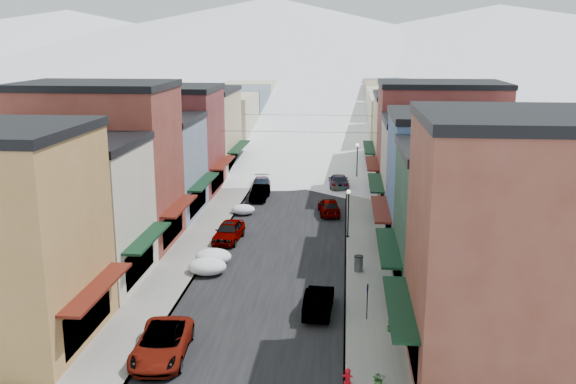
% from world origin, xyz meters
% --- Properties ---
extents(road, '(10.00, 160.00, 0.01)m').
position_xyz_m(road, '(0.00, 60.00, 0.01)').
color(road, black).
rests_on(road, ground).
extents(sidewalk_left, '(3.20, 160.00, 0.15)m').
position_xyz_m(sidewalk_left, '(-6.60, 60.00, 0.07)').
color(sidewalk_left, gray).
rests_on(sidewalk_left, ground).
extents(sidewalk_right, '(3.20, 160.00, 0.15)m').
position_xyz_m(sidewalk_right, '(6.60, 60.00, 0.07)').
color(sidewalk_right, gray).
rests_on(sidewalk_right, ground).
extents(curb_left, '(0.10, 160.00, 0.15)m').
position_xyz_m(curb_left, '(-5.05, 60.00, 0.07)').
color(curb_left, slate).
rests_on(curb_left, ground).
extents(curb_right, '(0.10, 160.00, 0.15)m').
position_xyz_m(curb_right, '(5.05, 60.00, 0.07)').
color(curb_right, slate).
rests_on(curb_right, ground).
extents(bldg_l_cream, '(11.30, 8.20, 9.50)m').
position_xyz_m(bldg_l_cream, '(-13.19, 12.50, 4.76)').
color(bldg_l_cream, beige).
rests_on(bldg_l_cream, ground).
extents(bldg_l_brick_near, '(12.30, 8.20, 12.50)m').
position_xyz_m(bldg_l_brick_near, '(-13.69, 20.50, 6.26)').
color(bldg_l_brick_near, maroon).
rests_on(bldg_l_brick_near, ground).
extents(bldg_l_grayblue, '(11.30, 9.20, 9.00)m').
position_xyz_m(bldg_l_grayblue, '(-13.19, 29.00, 4.51)').
color(bldg_l_grayblue, slate).
rests_on(bldg_l_grayblue, ground).
extents(bldg_l_brick_far, '(13.30, 9.20, 11.00)m').
position_xyz_m(bldg_l_brick_far, '(-14.19, 38.00, 5.51)').
color(bldg_l_brick_far, maroon).
rests_on(bldg_l_brick_far, ground).
extents(bldg_l_tan, '(11.30, 11.20, 10.00)m').
position_xyz_m(bldg_l_tan, '(-13.19, 48.00, 5.01)').
color(bldg_l_tan, tan).
rests_on(bldg_l_tan, ground).
extents(bldg_r_brick_near, '(12.30, 9.20, 12.50)m').
position_xyz_m(bldg_r_brick_near, '(13.69, 3.00, 6.26)').
color(bldg_r_brick_near, brown).
rests_on(bldg_r_brick_near, ground).
extents(bldg_r_green, '(11.30, 9.20, 9.50)m').
position_xyz_m(bldg_r_green, '(13.19, 12.00, 4.76)').
color(bldg_r_green, '#1D3C29').
rests_on(bldg_r_green, ground).
extents(bldg_r_blue, '(11.30, 9.20, 10.50)m').
position_xyz_m(bldg_r_blue, '(13.19, 21.00, 5.26)').
color(bldg_r_blue, '#3D5A8B').
rests_on(bldg_r_blue, ground).
extents(bldg_r_cream, '(12.30, 9.20, 9.00)m').
position_xyz_m(bldg_r_cream, '(13.69, 30.00, 4.51)').
color(bldg_r_cream, '#B3A690').
rests_on(bldg_r_cream, ground).
extents(bldg_r_brick_far, '(13.30, 9.20, 11.50)m').
position_xyz_m(bldg_r_brick_far, '(14.19, 39.00, 5.76)').
color(bldg_r_brick_far, maroon).
rests_on(bldg_r_brick_far, ground).
extents(bldg_r_tan, '(11.30, 11.20, 9.50)m').
position_xyz_m(bldg_r_tan, '(13.19, 49.00, 4.76)').
color(bldg_r_tan, tan).
rests_on(bldg_r_tan, ground).
extents(distant_blocks, '(34.00, 55.00, 8.00)m').
position_xyz_m(distant_blocks, '(0.00, 83.00, 4.00)').
color(distant_blocks, gray).
rests_on(distant_blocks, ground).
extents(mountain_ridge, '(670.00, 340.00, 34.00)m').
position_xyz_m(mountain_ridge, '(-19.47, 277.18, 14.36)').
color(mountain_ridge, silver).
rests_on(mountain_ridge, ground).
extents(overhead_cables, '(16.40, 15.04, 0.04)m').
position_xyz_m(overhead_cables, '(0.00, 47.50, 6.20)').
color(overhead_cables, black).
rests_on(overhead_cables, ground).
extents(car_white_suv, '(2.93, 5.66, 1.53)m').
position_xyz_m(car_white_suv, '(-4.07, 3.00, 0.76)').
color(car_white_suv, silver).
rests_on(car_white_suv, ground).
extents(car_silver_sedan, '(2.21, 4.79, 1.59)m').
position_xyz_m(car_silver_sedan, '(-4.18, 22.15, 0.79)').
color(car_silver_sedan, '#9CA0A4').
rests_on(car_silver_sedan, ground).
extents(car_dark_hatch, '(1.61, 4.35, 1.42)m').
position_xyz_m(car_dark_hatch, '(-3.50, 35.56, 0.71)').
color(car_dark_hatch, black).
rests_on(car_dark_hatch, ground).
extents(car_silver_wagon, '(2.42, 4.85, 1.35)m').
position_xyz_m(car_silver_wagon, '(-3.86, 39.53, 0.68)').
color(car_silver_wagon, '#ADB0B5').
rests_on(car_silver_wagon, ground).
extents(car_green_sedan, '(1.73, 4.49, 1.46)m').
position_xyz_m(car_green_sedan, '(3.51, 9.16, 0.73)').
color(car_green_sedan, black).
rests_on(car_green_sedan, ground).
extents(car_gray_suv, '(2.36, 4.68, 1.53)m').
position_xyz_m(car_gray_suv, '(3.50, 30.71, 0.77)').
color(car_gray_suv, '#9C9FA5').
rests_on(car_gray_suv, ground).
extents(car_black_sedan, '(2.43, 5.22, 1.47)m').
position_xyz_m(car_black_sedan, '(4.21, 41.52, 0.74)').
color(car_black_sedan, black).
rests_on(car_black_sedan, ground).
extents(car_lane_silver, '(2.01, 4.15, 1.37)m').
position_xyz_m(car_lane_silver, '(-1.25, 55.72, 0.68)').
color(car_lane_silver, '#AFB1B8').
rests_on(car_lane_silver, ground).
extents(car_lane_white, '(2.75, 5.78, 1.59)m').
position_xyz_m(car_lane_white, '(0.93, 65.86, 0.80)').
color(car_lane_white, white).
rests_on(car_lane_white, ground).
extents(fire_hydrant, '(0.46, 0.35, 0.79)m').
position_xyz_m(fire_hydrant, '(5.20, 1.00, 0.51)').
color(fire_hydrant, red).
rests_on(fire_hydrant, sidewalk_right).
extents(parking_sign, '(0.12, 0.28, 2.14)m').
position_xyz_m(parking_sign, '(6.27, 8.14, 1.40)').
color(parking_sign, black).
rests_on(parking_sign, sidewalk_right).
extents(trash_can, '(0.64, 0.64, 1.09)m').
position_xyz_m(trash_can, '(5.93, 15.85, 0.70)').
color(trash_can, '#57585C').
rests_on(trash_can, sidewalk_right).
extents(streetlamp_near, '(0.32, 0.32, 3.88)m').
position_xyz_m(streetlamp_near, '(5.20, 23.60, 2.59)').
color(streetlamp_near, black).
rests_on(streetlamp_near, sidewalk_right).
extents(streetlamp_far, '(0.36, 0.36, 4.37)m').
position_xyz_m(streetlamp_far, '(6.17, 43.66, 2.91)').
color(streetlamp_far, black).
rests_on(streetlamp_far, sidewalk_right).
extents(planter_near, '(0.62, 0.54, 0.69)m').
position_xyz_m(planter_near, '(6.63, 1.00, 0.49)').
color(planter_near, '#3A6F32').
rests_on(planter_near, sidewalk_right).
extents(planter_far, '(0.48, 0.48, 0.63)m').
position_xyz_m(planter_far, '(7.47, 6.75, 0.47)').
color(planter_far, '#2E6532').
rests_on(planter_far, sidewalk_right).
extents(snow_pile_near, '(2.61, 2.81, 1.10)m').
position_xyz_m(snow_pile_near, '(-4.28, 14.83, 0.53)').
color(snow_pile_near, white).
rests_on(snow_pile_near, ground).
extents(snow_pile_mid, '(2.58, 2.79, 1.09)m').
position_xyz_m(snow_pile_mid, '(-4.28, 16.84, 0.52)').
color(snow_pile_mid, white).
rests_on(snow_pile_mid, ground).
extents(snow_pile_far, '(2.14, 2.52, 0.91)m').
position_xyz_m(snow_pile_far, '(-4.28, 30.10, 0.43)').
color(snow_pile_far, white).
rests_on(snow_pile_far, ground).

